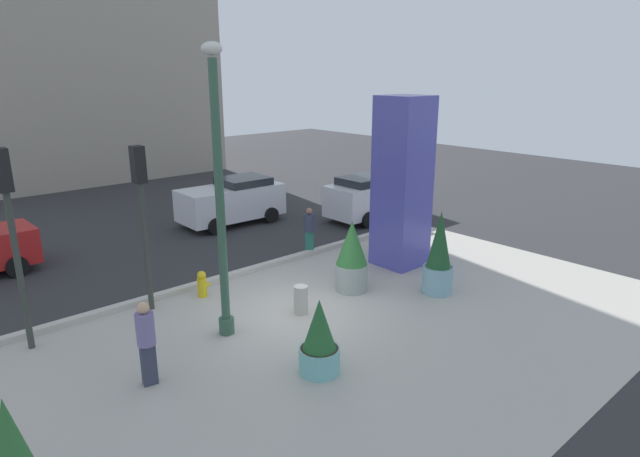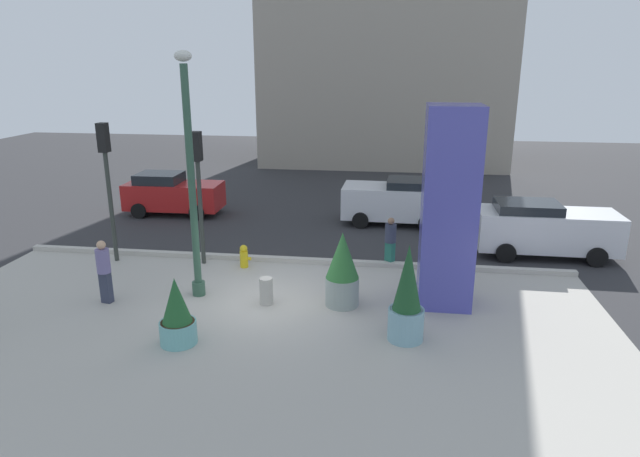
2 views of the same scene
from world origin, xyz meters
name	(u,v)px [view 2 (image 2 of 2)]	position (x,y,z in m)	size (l,w,h in m)	color
ground_plane	(293,253)	(0.00, 4.00, 0.00)	(60.00, 60.00, 0.00)	#2D2D30
plaza_pavement	(248,335)	(0.00, -2.00, 0.00)	(18.00, 10.00, 0.02)	#ADA89E
curb_strip	(288,260)	(0.00, 3.12, 0.08)	(18.00, 0.24, 0.16)	#B7B2A8
lamp_post	(192,183)	(-1.99, 0.15, 3.21)	(0.44, 0.44, 6.58)	#335642
art_pillar_blue	(449,209)	(4.77, 0.57, 2.65)	(1.38, 1.38, 5.30)	#4C4CAD
potted_plant_near_right	(177,315)	(-1.49, -2.59, 0.73)	(0.85, 0.85, 1.63)	#6BB2B2
potted_plant_mid_plaza	(342,270)	(2.07, 0.04, 1.01)	(0.90, 0.90, 2.05)	gray
potted_plant_by_pillar	(407,299)	(3.74, -1.69, 1.05)	(0.84, 0.84, 2.37)	#7AA8B7
fire_hydrant	(244,256)	(-1.30, 2.45, 0.37)	(0.36, 0.26, 0.75)	gold
concrete_bollard	(266,291)	(0.03, -0.17, 0.38)	(0.36, 0.36, 0.75)	#B2ADA3
traffic_light_far_side	(107,170)	(-5.64, 2.49, 3.04)	(0.28, 0.42, 4.50)	#333833
traffic_light_corner	(198,176)	(-2.71, 2.64, 2.90)	(0.28, 0.42, 4.26)	#333833
car_curb_east	(173,194)	(-6.04, 8.34, 0.89)	(4.06, 1.98, 1.77)	red
car_intersection	(396,200)	(3.43, 8.21, 0.94)	(4.19, 2.18, 1.83)	silver
car_curb_west	(545,228)	(8.39, 4.96, 0.95)	(4.54, 2.00, 1.84)	silver
pedestrian_by_curb	(104,268)	(-4.29, -0.66, 0.99)	(0.42, 0.42, 1.77)	#33384C
pedestrian_crossing	(390,239)	(3.29, 3.26, 0.88)	(0.51, 0.51, 1.60)	#236656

